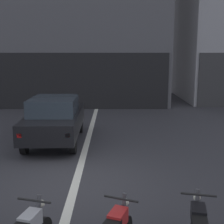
% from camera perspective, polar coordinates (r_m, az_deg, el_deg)
% --- Properties ---
extents(ground_plane, '(120.00, 120.00, 0.00)m').
position_cam_1_polar(ground_plane, '(7.68, -6.97, -13.22)').
color(ground_plane, '#333338').
extents(lane_centre_line, '(0.20, 18.00, 0.01)m').
position_cam_1_polar(lane_centre_line, '(13.35, -3.93, -2.61)').
color(lane_centre_line, silver).
rests_on(lane_centre_line, ground).
extents(car_black_crossing_near, '(1.84, 4.13, 1.64)m').
position_cam_1_polar(car_black_crossing_near, '(10.86, -10.88, -1.18)').
color(car_black_crossing_near, black).
rests_on(car_black_crossing_near, ground).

